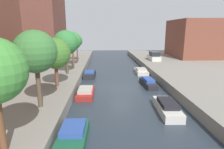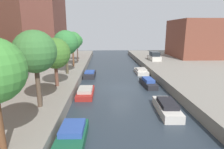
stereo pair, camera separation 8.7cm
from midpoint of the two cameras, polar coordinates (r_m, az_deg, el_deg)
ground_plane at (r=21.71m, az=2.71°, el=-4.18°), size 84.00×84.00×0.00m
low_block_right at (r=44.08m, az=24.62°, el=10.09°), size 10.00×10.84×7.79m
street_tree_1 at (r=14.10m, az=-22.77°, el=6.40°), size 3.02×3.02×5.64m
street_tree_2 at (r=19.21m, az=-17.32°, el=6.21°), size 3.06×3.06×4.90m
street_tree_3 at (r=24.63m, az=-14.21°, el=9.47°), size 3.15×3.15×5.63m
street_tree_4 at (r=29.77m, az=-12.25°, el=10.10°), size 2.83×2.83×5.42m
street_tree_5 at (r=34.67m, az=-10.92°, el=10.15°), size 2.09×2.09×4.79m
parked_car at (r=36.53m, az=12.77°, el=5.43°), size 1.76×4.15×1.63m
moored_boat_left_1 at (r=12.04m, az=-12.12°, el=-17.74°), size 1.72×3.47×0.94m
moored_boat_left_2 at (r=19.42m, az=-8.26°, el=-5.42°), size 1.68×3.92×0.81m
moored_boat_left_3 at (r=27.00m, az=-6.99°, el=0.09°), size 1.69×3.67×0.84m
moored_boat_right_2 at (r=15.99m, az=16.55°, el=-9.73°), size 1.66×4.28×1.02m
moored_boat_right_3 at (r=22.73m, az=11.04°, el=-2.53°), size 1.47×3.90×0.98m
moored_boat_right_4 at (r=29.26m, az=8.88°, el=1.02°), size 1.71×3.82×0.81m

